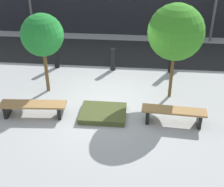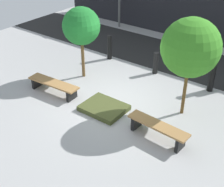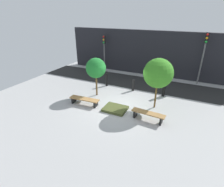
# 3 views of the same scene
# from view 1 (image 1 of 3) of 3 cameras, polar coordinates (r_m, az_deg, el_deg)

# --- Properties ---
(ground_plane) EXTENTS (18.00, 18.00, 0.00)m
(ground_plane) POSITION_cam_1_polar(r_m,az_deg,el_deg) (9.91, -1.29, -2.40)
(ground_plane) COLOR #A5A5A5
(road_strip) EXTENTS (18.00, 3.04, 0.01)m
(road_strip) POSITION_cam_1_polar(r_m,az_deg,el_deg) (13.90, 0.88, 7.54)
(road_strip) COLOR black
(road_strip) RESTS_ON ground
(bench_left) EXTENTS (1.99, 0.60, 0.42)m
(bench_left) POSITION_cam_1_polar(r_m,az_deg,el_deg) (9.60, -14.20, -2.35)
(bench_left) COLOR black
(bench_left) RESTS_ON ground
(bench_right) EXTENTS (1.86, 0.54, 0.47)m
(bench_right) POSITION_cam_1_polar(r_m,az_deg,el_deg) (9.14, 11.21, -3.58)
(bench_right) COLOR black
(bench_right) RESTS_ON ground
(planter_bed) EXTENTS (1.37, 1.11, 0.16)m
(planter_bed) POSITION_cam_1_polar(r_m,az_deg,el_deg) (9.44, -1.65, -3.62)
(planter_bed) COLOR #434A24
(planter_bed) RESTS_ON ground
(tree_behind_left_bench) EXTENTS (1.36, 1.36, 2.68)m
(tree_behind_left_bench) POSITION_cam_1_polar(r_m,az_deg,el_deg) (10.23, -12.64, 10.35)
(tree_behind_left_bench) COLOR brown
(tree_behind_left_bench) RESTS_ON ground
(tree_behind_right_bench) EXTENTS (1.72, 1.72, 3.09)m
(tree_behind_right_bench) POSITION_cam_1_polar(r_m,az_deg,el_deg) (9.73, 11.61, 10.91)
(tree_behind_right_bench) COLOR brown
(tree_behind_right_bench) RESTS_ON ground
(bollard_far_left) EXTENTS (0.20, 0.20, 1.05)m
(bollard_far_left) POSITION_cam_1_polar(r_m,az_deg,el_deg) (12.47, -10.20, 6.93)
(bollard_far_left) COLOR black
(bollard_far_left) RESTS_ON ground
(bollard_left) EXTENTS (0.21, 0.21, 0.87)m
(bollard_left) POSITION_cam_1_polar(r_m,az_deg,el_deg) (12.11, 0.19, 6.25)
(bollard_left) COLOR black
(bollard_left) RESTS_ON ground
(bollard_center) EXTENTS (0.21, 0.21, 1.09)m
(bollard_center) POSITION_cam_1_polar(r_m,az_deg,el_deg) (12.08, 10.91, 6.21)
(bollard_center) COLOR black
(bollard_center) RESTS_ON ground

